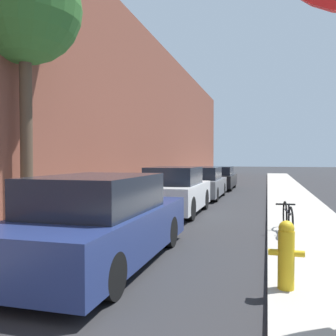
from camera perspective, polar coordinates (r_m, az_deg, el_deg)
The scene contains 11 objects.
ground_plane at distance 14.83m, azimuth 7.82°, elevation -5.38°, with size 120.00×120.00×0.00m, color #28282B.
sidewalk_left at distance 15.46m, azimuth -2.94°, elevation -4.86°, with size 2.00×52.00×0.12m.
sidewalk_right at distance 14.74m, azimuth 19.12°, elevation -5.26°, with size 2.00×52.00×0.12m.
building_facade_left at distance 16.00m, azimuth -7.63°, elevation 9.76°, with size 0.70×52.00×8.14m.
parked_car_navy at distance 6.36m, azimuth -10.47°, elevation -8.37°, with size 1.82×4.63×1.51m.
parked_car_white at distance 11.80m, azimuth 1.11°, elevation -3.68°, with size 1.69×3.90×1.51m.
parked_car_grey at distance 16.38m, azimuth 5.16°, elevation -2.41°, with size 1.82×4.04×1.39m.
parked_car_black at distance 21.17m, azimuth 7.66°, elevation -1.57°, with size 1.90×4.00×1.30m.
street_tree_near at distance 9.78m, azimuth -21.37°, elevation 22.00°, with size 2.61×2.61×6.47m.
fire_hydrant at distance 5.05m, azimuth 17.91°, elevation -12.59°, with size 0.45×0.21×0.88m.
bicycle at distance 8.66m, azimuth 18.12°, elevation -7.39°, with size 0.44×1.62×0.66m.
Camera 1 is at (1.88, 1.40, 1.81)m, focal length 39.18 mm.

